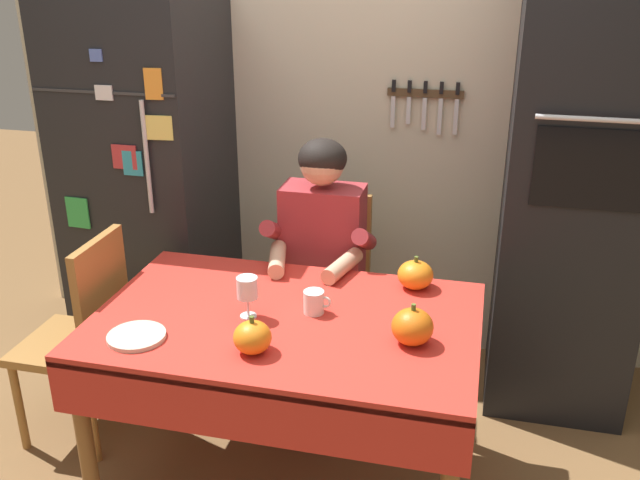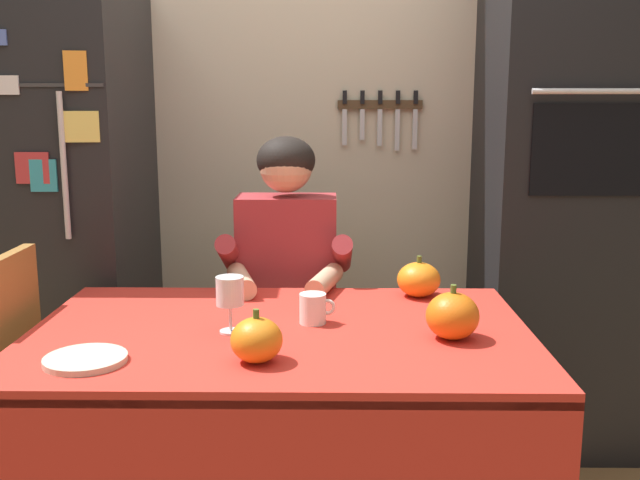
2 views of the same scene
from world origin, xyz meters
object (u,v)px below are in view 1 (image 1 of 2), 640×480
(chair_left_side, at_px, (85,331))
(pumpkin_large, at_px, (412,327))
(dining_table, at_px, (285,340))
(serving_tray, at_px, (137,336))
(wine_glass, at_px, (247,289))
(pumpkin_small, at_px, (252,337))
(wall_oven, at_px, (577,183))
(chair_behind_person, at_px, (329,283))
(pumpkin_medium, at_px, (415,275))
(refrigerator, at_px, (150,185))
(seated_person, at_px, (319,255))
(coffee_mug, at_px, (314,302))

(chair_left_side, height_order, pumpkin_large, chair_left_side)
(dining_table, relative_size, serving_tray, 6.93)
(wine_glass, distance_m, serving_tray, 0.42)
(pumpkin_small, bearing_deg, wine_glass, 112.58)
(chair_left_side, bearing_deg, pumpkin_large, -6.71)
(wall_oven, height_order, serving_tray, wall_oven)
(chair_behind_person, relative_size, pumpkin_medium, 6.58)
(chair_behind_person, distance_m, serving_tray, 1.16)
(refrigerator, xyz_separation_m, chair_left_side, (0.05, -0.78, -0.39))
(pumpkin_small, bearing_deg, refrigerator, 129.12)
(wall_oven, relative_size, wine_glass, 13.26)
(pumpkin_small, bearing_deg, chair_left_side, 158.28)
(wall_oven, distance_m, chair_behind_person, 1.20)
(wall_oven, xyz_separation_m, chair_left_side, (-1.95, -0.82, -0.54))
(dining_table, relative_size, pumpkin_small, 10.47)
(seated_person, bearing_deg, chair_left_side, -150.61)
(chair_left_side, bearing_deg, seated_person, 29.39)
(chair_behind_person, bearing_deg, refrigerator, 174.46)
(refrigerator, bearing_deg, coffee_mug, -37.66)
(wine_glass, height_order, pumpkin_small, wine_glass)
(pumpkin_small, bearing_deg, dining_table, 80.65)
(wine_glass, bearing_deg, pumpkin_large, -4.24)
(pumpkin_large, height_order, pumpkin_small, pumpkin_large)
(wine_glass, height_order, pumpkin_medium, wine_glass)
(wall_oven, distance_m, wine_glass, 1.52)
(dining_table, distance_m, pumpkin_medium, 0.59)
(wall_oven, relative_size, dining_table, 1.50)
(seated_person, bearing_deg, wine_glass, -100.73)
(wall_oven, height_order, pumpkin_medium, wall_oven)
(chair_behind_person, height_order, wine_glass, chair_behind_person)
(serving_tray, bearing_deg, wall_oven, 37.83)
(chair_behind_person, bearing_deg, wine_glass, -98.24)
(seated_person, distance_m, wine_glass, 0.64)
(serving_tray, bearing_deg, chair_behind_person, 67.03)
(refrigerator, distance_m, chair_behind_person, 1.01)
(wall_oven, relative_size, chair_behind_person, 2.26)
(wall_oven, height_order, seated_person, wall_oven)
(chair_left_side, bearing_deg, refrigerator, 93.62)
(coffee_mug, relative_size, pumpkin_large, 0.70)
(coffee_mug, bearing_deg, wall_oven, 41.44)
(wine_glass, bearing_deg, chair_left_side, 171.38)
(pumpkin_large, bearing_deg, chair_behind_person, 119.82)
(dining_table, relative_size, coffee_mug, 13.44)
(pumpkin_small, bearing_deg, chair_behind_person, 88.78)
(dining_table, height_order, coffee_mug, coffee_mug)
(pumpkin_medium, bearing_deg, pumpkin_small, -127.57)
(wall_oven, bearing_deg, seated_person, -163.36)
(coffee_mug, distance_m, wine_glass, 0.25)
(seated_person, height_order, pumpkin_small, seated_person)
(chair_behind_person, relative_size, coffee_mug, 8.93)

